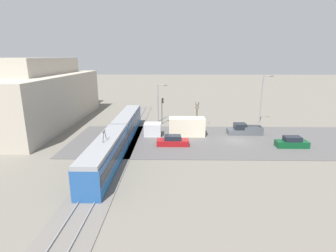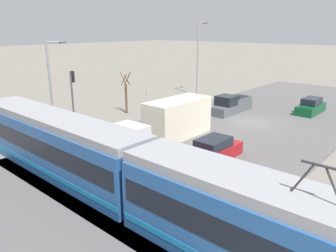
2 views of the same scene
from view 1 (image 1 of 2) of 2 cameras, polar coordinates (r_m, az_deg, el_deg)
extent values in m
plane|color=slate|center=(42.71, 14.49, -3.11)|extent=(320.00, 320.00, 0.00)
cube|color=#565454|center=(42.70, 14.50, -3.06)|extent=(16.44, 51.60, 0.08)
cube|color=slate|center=(42.22, -9.56, -2.99)|extent=(57.69, 4.40, 0.08)
cube|color=gray|center=(42.06, -8.60, -2.86)|extent=(56.54, 0.10, 0.14)
cube|color=gray|center=(42.32, -10.53, -2.83)|extent=(56.54, 0.10, 0.14)
cube|color=#235193|center=(31.25, -13.41, -6.55)|extent=(14.78, 2.68, 3.09)
cube|color=black|center=(31.12, -13.45, -5.92)|extent=(14.34, 2.71, 1.03)
cube|color=#1970AD|center=(31.60, -13.30, -8.17)|extent=(14.63, 2.72, 0.29)
cube|color=gray|center=(30.66, -13.60, -3.48)|extent=(14.78, 2.47, 0.44)
cube|color=#235193|center=(45.36, -8.80, 0.38)|extent=(14.78, 2.68, 3.09)
cube|color=black|center=(45.27, -8.82, 0.83)|extent=(14.34, 2.71, 1.03)
cube|color=#1970AD|center=(45.61, -8.75, -0.79)|extent=(14.63, 2.72, 0.29)
cube|color=gray|center=(44.96, -8.89, 2.56)|extent=(14.78, 2.47, 0.44)
cylinder|color=#2D2D33|center=(30.02, -13.90, -2.35)|extent=(0.66, 0.07, 1.15)
cylinder|color=#2D2D33|center=(30.85, -13.48, -1.86)|extent=(0.66, 0.07, 1.15)
cube|color=#2D2D33|center=(30.28, -13.75, -1.10)|extent=(1.10, 0.08, 0.06)
cube|color=silver|center=(43.69, -3.36, -0.73)|extent=(2.46, 2.76, 2.06)
cube|color=beige|center=(43.50, 4.13, -0.15)|extent=(2.46, 5.86, 3.03)
cube|color=#196B38|center=(44.62, 4.05, 0.64)|extent=(0.02, 2.93, 0.76)
cube|color=#4C5156|center=(46.30, 16.31, -1.17)|extent=(2.01, 5.79, 0.89)
cube|color=black|center=(45.85, 15.42, -0.05)|extent=(1.85, 1.97, 0.97)
cube|color=#4C5156|center=(47.31, 17.51, -0.04)|extent=(0.12, 2.90, 0.52)
cube|color=#4C5156|center=(45.60, 18.15, -0.63)|extent=(0.12, 2.90, 0.52)
cube|color=#4C5156|center=(46.93, 19.65, -0.34)|extent=(1.85, 0.23, 0.52)
cube|color=red|center=(47.79, 19.41, -0.60)|extent=(0.14, 0.04, 0.18)
cube|color=maroon|center=(38.91, 1.03, -3.58)|extent=(1.88, 4.70, 0.87)
cube|color=black|center=(38.68, 1.03, -2.52)|extent=(1.61, 2.44, 0.64)
cube|color=#0C4723|center=(42.18, 25.34, -3.55)|extent=(1.72, 4.53, 0.92)
cube|color=black|center=(41.95, 25.46, -2.52)|extent=(1.48, 2.35, 0.68)
cylinder|color=#47474C|center=(51.09, -1.34, 3.24)|extent=(0.16, 0.16, 5.11)
cube|color=black|center=(50.71, -1.14, 5.54)|extent=(0.28, 0.22, 0.95)
sphere|color=#390606|center=(50.65, -1.01, 5.90)|extent=(0.18, 0.18, 0.18)
sphere|color=yellow|center=(50.70, -1.01, 5.54)|extent=(0.18, 0.18, 0.18)
sphere|color=black|center=(50.76, -1.01, 5.19)|extent=(0.18, 0.18, 0.18)
cylinder|color=brown|center=(52.45, 6.30, 2.29)|extent=(0.24, 0.24, 3.01)
cylinder|color=brown|center=(52.30, 6.33, 4.47)|extent=(0.09, 0.85, 1.16)
cylinder|color=brown|center=(52.02, 6.09, 4.54)|extent=(1.02, 0.09, 1.41)
cylinder|color=brown|center=(51.81, 6.38, 4.37)|extent=(0.09, 0.85, 1.16)
cylinder|color=brown|center=(52.06, 6.64, 4.53)|extent=(1.02, 0.09, 1.41)
cylinder|color=gray|center=(52.80, -2.19, 4.97)|extent=(0.20, 0.20, 7.56)
cylinder|color=gray|center=(52.26, -1.34, 8.92)|extent=(0.12, 1.60, 0.12)
cube|color=#515156|center=(52.24, -0.51, 8.86)|extent=(0.36, 0.60, 0.18)
cylinder|color=gray|center=(54.65, 19.65, 5.43)|extent=(0.20, 0.20, 9.40)
cylinder|color=gray|center=(54.43, 20.88, 10.15)|extent=(0.12, 1.60, 0.12)
cube|color=#515156|center=(54.68, 21.63, 10.04)|extent=(0.36, 0.60, 0.18)
cylinder|color=gray|center=(51.89, 8.68, 1.67)|extent=(0.06, 0.06, 2.30)
cube|color=white|center=(51.69, 8.76, 2.68)|extent=(0.32, 0.02, 0.44)
cube|color=red|center=(51.70, 8.77, 2.68)|extent=(0.31, 0.01, 0.10)
cube|color=#B2A899|center=(64.27, -25.72, 5.97)|extent=(32.83, 11.45, 9.07)
cube|color=#B2A899|center=(60.67, -28.72, 6.87)|extent=(22.50, 14.58, 12.62)
cube|color=#B2A899|center=(57.96, -28.14, 5.07)|extent=(34.47, 17.63, 9.47)
camera|label=2|loc=(31.21, -32.76, 4.68)|focal=35.00mm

